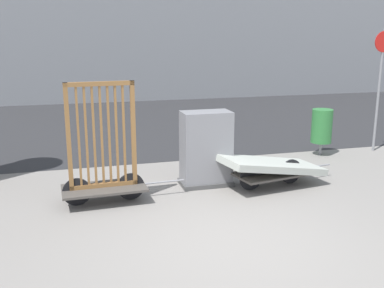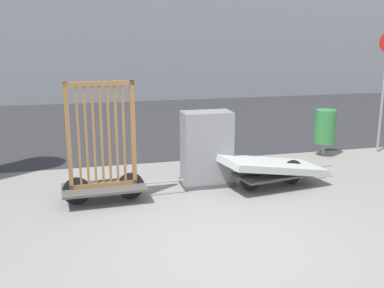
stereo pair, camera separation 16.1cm
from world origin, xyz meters
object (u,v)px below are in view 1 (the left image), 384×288
(bike_cart_with_bedframe, at_px, (103,164))
(bike_cart_with_mattress, at_px, (272,167))
(trash_bin, at_px, (322,126))
(sign_post, at_px, (380,76))
(utility_cabinet, at_px, (206,151))

(bike_cart_with_bedframe, relative_size, bike_cart_with_mattress, 0.87)
(trash_bin, distance_m, sign_post, 1.83)
(bike_cart_with_bedframe, relative_size, sign_post, 0.73)
(bike_cart_with_bedframe, relative_size, utility_cabinet, 1.51)
(bike_cart_with_bedframe, xyz_separation_m, trash_bin, (5.13, 1.79, 0.02))
(sign_post, bearing_deg, utility_cabinet, -163.93)
(bike_cart_with_bedframe, height_order, sign_post, sign_post)
(bike_cart_with_bedframe, height_order, trash_bin, bike_cart_with_bedframe)
(bike_cart_with_mattress, height_order, trash_bin, trash_bin)
(bike_cart_with_mattress, relative_size, utility_cabinet, 1.74)
(bike_cart_with_bedframe, distance_m, bike_cart_with_mattress, 3.05)
(utility_cabinet, xyz_separation_m, sign_post, (4.68, 1.35, 1.14))
(utility_cabinet, xyz_separation_m, trash_bin, (3.23, 1.35, 0.03))
(bike_cart_with_bedframe, distance_m, trash_bin, 5.43)
(bike_cart_with_mattress, distance_m, trash_bin, 2.77)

